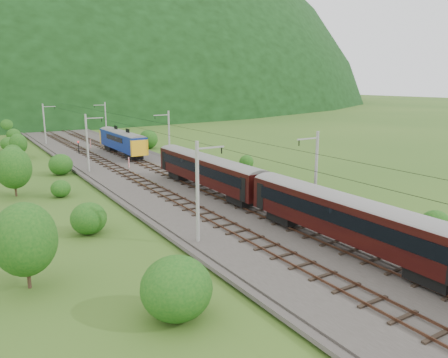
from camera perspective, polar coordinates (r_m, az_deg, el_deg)
ground at (r=38.35m, az=4.83°, el=-6.74°), size 600.00×600.00×0.00m
railbed at (r=46.31m, az=-2.56°, el=-3.07°), size 14.00×220.00×0.30m
track_left at (r=45.18m, az=-5.22°, el=-3.23°), size 2.40×220.00×0.27m
track_right at (r=47.43m, az=-0.03°, el=-2.40°), size 2.40×220.00×0.27m
catenary_left at (r=63.42m, az=-17.37°, el=4.68°), size 2.54×192.28×8.00m
catenary_right at (r=67.48m, az=-7.25°, el=5.61°), size 2.54×192.28×8.00m
overhead_wires at (r=44.92m, az=-2.65°, el=5.49°), size 4.83×198.00×0.03m
hazard_post_near at (r=65.21m, az=-12.32°, el=2.11°), size 0.16×0.16×1.53m
hazard_post_far at (r=86.36m, az=-17.03°, el=4.44°), size 0.17×0.17×1.63m
signal at (r=80.07m, az=-18.48°, el=4.06°), size 0.24×0.24×2.19m
vegetation_left at (r=55.31m, az=-23.13°, el=0.61°), size 12.63×141.97×5.62m
vegetation_right at (r=67.09m, az=-2.37°, el=2.96°), size 7.41×89.16×3.23m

